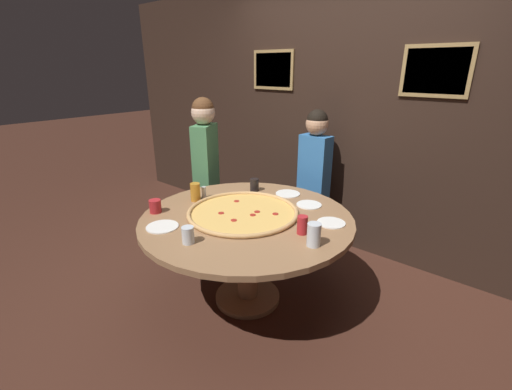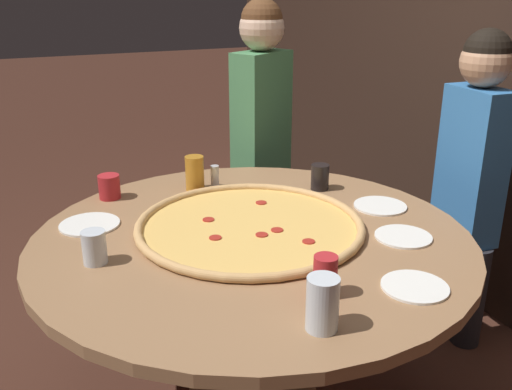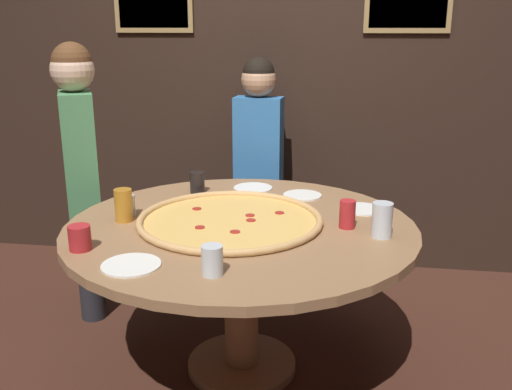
{
  "view_description": "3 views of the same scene",
  "coord_description": "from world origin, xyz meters",
  "px_view_note": "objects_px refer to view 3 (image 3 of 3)",
  "views": [
    {
      "loc": [
        1.55,
        -1.74,
        1.78
      ],
      "look_at": [
        0.09,
        0.0,
        0.93
      ],
      "focal_mm": 24.0,
      "sensor_mm": 36.0,
      "label": 1
    },
    {
      "loc": [
        1.71,
        -0.75,
        1.59
      ],
      "look_at": [
        -0.05,
        0.04,
        0.87
      ],
      "focal_mm": 40.0,
      "sensor_mm": 36.0,
      "label": 2
    },
    {
      "loc": [
        0.42,
        -2.38,
        1.6
      ],
      "look_at": [
        0.07,
        -0.01,
        0.88
      ],
      "focal_mm": 40.0,
      "sensor_mm": 36.0,
      "label": 3
    }
  ],
  "objects_px": {
    "drink_cup_near_right": "(124,205)",
    "diner_side_right": "(81,165)",
    "dining_table": "(241,251)",
    "drink_cup_far_right": "(197,182)",
    "white_plate_right_side": "(302,195)",
    "condiment_shaker": "(131,205)",
    "drink_cup_by_shaker": "(347,214)",
    "white_plate_far_back": "(253,188)",
    "drink_cup_near_left": "(212,260)",
    "diner_far_left": "(259,157)",
    "drink_cup_beside_pizza": "(80,238)",
    "white_plate_left_side": "(362,209)",
    "white_plate_beside_cup": "(131,265)",
    "drink_cup_centre_back": "(382,220)",
    "giant_pizza": "(230,220)"
  },
  "relations": [
    {
      "from": "drink_cup_near_right",
      "to": "diner_side_right",
      "type": "distance_m",
      "value": 0.68
    },
    {
      "from": "dining_table",
      "to": "drink_cup_far_right",
      "type": "bearing_deg",
      "value": 124.38
    },
    {
      "from": "white_plate_right_side",
      "to": "condiment_shaker",
      "type": "bearing_deg",
      "value": -151.22
    },
    {
      "from": "drink_cup_by_shaker",
      "to": "white_plate_far_back",
      "type": "distance_m",
      "value": 0.75
    },
    {
      "from": "drink_cup_near_left",
      "to": "diner_far_left",
      "type": "bearing_deg",
      "value": 92.43
    },
    {
      "from": "drink_cup_near_left",
      "to": "white_plate_far_back",
      "type": "xyz_separation_m",
      "value": [
        -0.03,
        1.13,
        -0.05
      ]
    },
    {
      "from": "drink_cup_beside_pizza",
      "to": "white_plate_far_back",
      "type": "xyz_separation_m",
      "value": [
        0.54,
        0.97,
        -0.05
      ]
    },
    {
      "from": "drink_cup_near_right",
      "to": "drink_cup_by_shaker",
      "type": "bearing_deg",
      "value": 3.33
    },
    {
      "from": "drink_cup_by_shaker",
      "to": "diner_far_left",
      "type": "height_order",
      "value": "diner_far_left"
    },
    {
      "from": "drink_cup_by_shaker",
      "to": "condiment_shaker",
      "type": "xyz_separation_m",
      "value": [
        -1.0,
        0.03,
        -0.01
      ]
    },
    {
      "from": "drink_cup_near_right",
      "to": "condiment_shaker",
      "type": "xyz_separation_m",
      "value": [
        0.0,
        0.09,
        -0.03
      ]
    },
    {
      "from": "drink_cup_near_left",
      "to": "white_plate_left_side",
      "type": "distance_m",
      "value": 1.0
    },
    {
      "from": "drink_cup_near_right",
      "to": "white_plate_left_side",
      "type": "xyz_separation_m",
      "value": [
        1.08,
        0.32,
        -0.07
      ]
    },
    {
      "from": "drink_cup_near_left",
      "to": "white_plate_left_side",
      "type": "height_order",
      "value": "drink_cup_near_left"
    },
    {
      "from": "white_plate_beside_cup",
      "to": "dining_table",
      "type": "bearing_deg",
      "value": 58.3
    },
    {
      "from": "dining_table",
      "to": "diner_far_left",
      "type": "relative_size",
      "value": 1.11
    },
    {
      "from": "drink_cup_near_right",
      "to": "white_plate_right_side",
      "type": "height_order",
      "value": "drink_cup_near_right"
    },
    {
      "from": "drink_cup_near_right",
      "to": "drink_cup_far_right",
      "type": "relative_size",
      "value": 1.34
    },
    {
      "from": "drink_cup_by_shaker",
      "to": "white_plate_far_back",
      "type": "xyz_separation_m",
      "value": [
        -0.5,
        0.56,
        -0.06
      ]
    },
    {
      "from": "drink_cup_centre_back",
      "to": "drink_cup_far_right",
      "type": "distance_m",
      "value": 1.07
    },
    {
      "from": "drink_cup_by_shaker",
      "to": "drink_cup_near_right",
      "type": "height_order",
      "value": "drink_cup_near_right"
    },
    {
      "from": "giant_pizza",
      "to": "white_plate_right_side",
      "type": "distance_m",
      "value": 0.55
    },
    {
      "from": "dining_table",
      "to": "drink_cup_far_right",
      "type": "relative_size",
      "value": 14.14
    },
    {
      "from": "white_plate_beside_cup",
      "to": "diner_far_left",
      "type": "height_order",
      "value": "diner_far_left"
    },
    {
      "from": "white_plate_left_side",
      "to": "diner_far_left",
      "type": "distance_m",
      "value": 1.01
    },
    {
      "from": "drink_cup_centre_back",
      "to": "white_plate_right_side",
      "type": "height_order",
      "value": "drink_cup_centre_back"
    },
    {
      "from": "condiment_shaker",
      "to": "white_plate_beside_cup",
      "type": "bearing_deg",
      "value": -70.03
    },
    {
      "from": "drink_cup_by_shaker",
      "to": "drink_cup_near_left",
      "type": "xyz_separation_m",
      "value": [
        -0.48,
        -0.57,
        -0.01
      ]
    },
    {
      "from": "white_plate_beside_cup",
      "to": "condiment_shaker",
      "type": "bearing_deg",
      "value": 109.97
    },
    {
      "from": "drink_cup_centre_back",
      "to": "condiment_shaker",
      "type": "xyz_separation_m",
      "value": [
        -1.14,
        0.13,
        -0.03
      ]
    },
    {
      "from": "drink_cup_far_right",
      "to": "white_plate_beside_cup",
      "type": "distance_m",
      "value": 0.98
    },
    {
      "from": "white_plate_far_back",
      "to": "white_plate_beside_cup",
      "type": "bearing_deg",
      "value": -104.7
    },
    {
      "from": "drink_cup_by_shaker",
      "to": "drink_cup_beside_pizza",
      "type": "relative_size",
      "value": 1.24
    },
    {
      "from": "drink_cup_centre_back",
      "to": "white_plate_far_back",
      "type": "xyz_separation_m",
      "value": [
        -0.65,
        0.65,
        -0.07
      ]
    },
    {
      "from": "drink_cup_near_right",
      "to": "white_plate_beside_cup",
      "type": "relative_size",
      "value": 0.68
    },
    {
      "from": "drink_cup_far_right",
      "to": "white_plate_beside_cup",
      "type": "bearing_deg",
      "value": -90.39
    },
    {
      "from": "diner_far_left",
      "to": "drink_cup_beside_pizza",
      "type": "bearing_deg",
      "value": 75.25
    },
    {
      "from": "drink_cup_far_right",
      "to": "white_plate_left_side",
      "type": "bearing_deg",
      "value": -11.34
    },
    {
      "from": "drink_cup_beside_pizza",
      "to": "condiment_shaker",
      "type": "height_order",
      "value": "drink_cup_beside_pizza"
    },
    {
      "from": "drink_cup_near_right",
      "to": "condiment_shaker",
      "type": "relative_size",
      "value": 1.54
    },
    {
      "from": "drink_cup_near_right",
      "to": "white_plate_far_back",
      "type": "height_order",
      "value": "drink_cup_near_right"
    },
    {
      "from": "dining_table",
      "to": "drink_cup_beside_pizza",
      "type": "distance_m",
      "value": 0.72
    },
    {
      "from": "drink_cup_beside_pizza",
      "to": "white_plate_left_side",
      "type": "height_order",
      "value": "drink_cup_beside_pizza"
    },
    {
      "from": "white_plate_right_side",
      "to": "white_plate_far_back",
      "type": "height_order",
      "value": "same"
    },
    {
      "from": "giant_pizza",
      "to": "condiment_shaker",
      "type": "distance_m",
      "value": 0.48
    },
    {
      "from": "white_plate_far_back",
      "to": "condiment_shaker",
      "type": "bearing_deg",
      "value": -133.46
    },
    {
      "from": "drink_cup_beside_pizza",
      "to": "white_plate_far_back",
      "type": "relative_size",
      "value": 0.48
    },
    {
      "from": "giant_pizza",
      "to": "white_plate_beside_cup",
      "type": "distance_m",
      "value": 0.6
    },
    {
      "from": "drink_cup_near_right",
      "to": "white_plate_far_back",
      "type": "distance_m",
      "value": 0.79
    },
    {
      "from": "diner_side_right",
      "to": "dining_table",
      "type": "bearing_deg",
      "value": -142.67
    }
  ]
}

